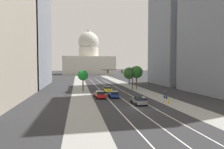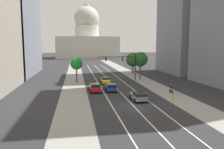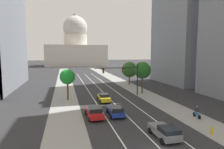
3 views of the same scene
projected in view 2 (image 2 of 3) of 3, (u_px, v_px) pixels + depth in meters
name	position (u px, v px, depth m)	size (l,w,h in m)	color
ground_plane	(102.00, 73.00, 71.27)	(400.00, 400.00, 0.00)	#2B2B2D
sidewalk_left	(74.00, 75.00, 65.04)	(4.71, 130.00, 0.01)	gray
sidewalk_right	(132.00, 74.00, 67.71)	(4.71, 130.00, 0.01)	gray
lane_stripe_left	(96.00, 80.00, 56.10)	(0.16, 90.00, 0.01)	white
lane_stripe_center	(108.00, 80.00, 56.59)	(0.16, 90.00, 0.01)	white
lane_stripe_right	(120.00, 80.00, 57.07)	(0.16, 90.00, 0.01)	white
office_tower_far_left	(5.00, 12.00, 63.86)	(15.47, 30.78, 36.17)	gray
office_tower_far_right	(196.00, 6.00, 69.79)	(18.47, 19.86, 41.55)	gray
capitol_building	(87.00, 40.00, 155.60)	(40.70, 28.82, 36.28)	beige
car_yellow	(105.00, 80.00, 50.94)	(1.93, 4.29, 1.51)	yellow
car_gray	(139.00, 96.00, 35.08)	(2.09, 4.07, 1.47)	slate
car_blue	(111.00, 87.00, 42.68)	(2.16, 4.35, 1.45)	#1E389E
car_red	(95.00, 87.00, 42.22)	(2.23, 4.68, 1.51)	red
traffic_signal_mast	(123.00, 62.00, 54.85)	(9.19, 0.39, 6.63)	black
fire_hydrant	(173.00, 97.00, 35.67)	(0.26, 0.35, 0.91)	yellow
cyclist	(171.00, 88.00, 40.85)	(0.37, 1.70, 1.72)	black
street_tree_far_right	(133.00, 60.00, 68.89)	(4.30, 4.30, 6.43)	#51381E
street_tree_mid_left	(76.00, 64.00, 52.26)	(2.85, 2.85, 5.85)	#51381E
street_tree_near_right	(140.00, 59.00, 57.05)	(3.70, 3.70, 6.96)	#51381E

